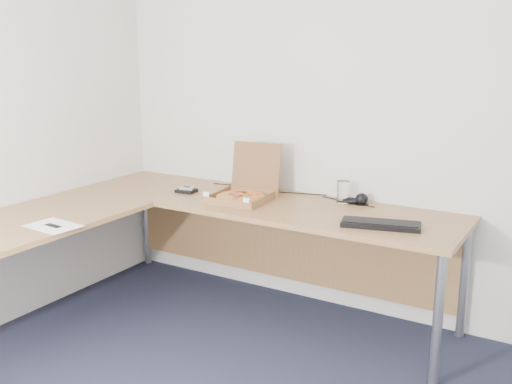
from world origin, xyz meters
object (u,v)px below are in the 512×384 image
Objects in this scene: pizza_box at (242,194)px; wallet at (186,191)px; desk at (175,215)px; keyboard at (381,224)px; drinking_glass at (343,192)px.

pizza_box reaches higher than wallet.
keyboard is at bearing 14.19° from desk.
drinking_glass is (0.56, 0.27, 0.03)m from pizza_box.
keyboard is 3.39× the size of wallet.
desk is 0.45m from pizza_box.
desk is 20.45× the size of wallet.
wallet is at bearing 161.64° from keyboard.
desk is at bearing -125.70° from pizza_box.
drinking_glass is at bearing 20.37° from pizza_box.
keyboard is at bearing -44.87° from drinking_glass.
keyboard reaches higher than desk.
desk is 6.45× the size of pizza_box.
keyboard is at bearing -8.16° from wallet.
drinking_glass is at bearing 11.46° from wallet.
drinking_glass is 1.03m from wallet.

